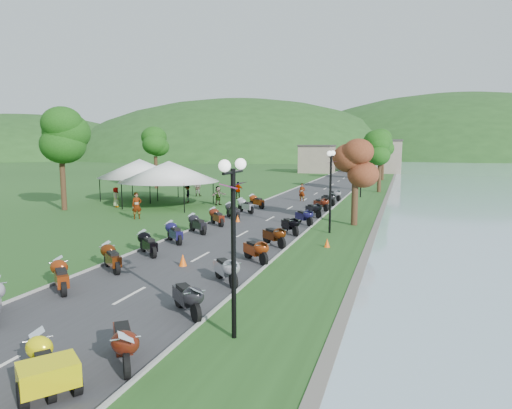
% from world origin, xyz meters
% --- Properties ---
extents(ground, '(400.00, 400.00, 0.00)m').
position_xyz_m(ground, '(0.00, 0.00, 0.00)').
color(ground, '#2B5C22').
rests_on(ground, ground).
extents(road, '(7.00, 120.00, 0.02)m').
position_xyz_m(road, '(0.00, 40.00, 0.01)').
color(road, '#353538').
rests_on(road, ground).
extents(hills_backdrop, '(360.00, 120.00, 76.00)m').
position_xyz_m(hills_backdrop, '(0.00, 200.00, 0.00)').
color(hills_backdrop, '#285621').
rests_on(hills_backdrop, ground).
extents(far_building, '(18.00, 16.00, 5.00)m').
position_xyz_m(far_building, '(-2.00, 85.00, 2.50)').
color(far_building, gray).
rests_on(far_building, ground).
extents(yellow_trike, '(2.67, 2.52, 1.04)m').
position_xyz_m(yellow_trike, '(1.75, -2.00, 0.52)').
color(yellow_trike, yellow).
rests_on(yellow_trike, ground).
extents(moto_row_left, '(2.60, 34.68, 1.10)m').
position_xyz_m(moto_row_left, '(-2.68, 11.02, 0.55)').
color(moto_row_left, '#331411').
rests_on(moto_row_left, ground).
extents(moto_row_right, '(2.60, 37.25, 1.10)m').
position_xyz_m(moto_row_right, '(2.78, 16.96, 0.55)').
color(moto_row_right, '#331411').
rests_on(moto_row_right, ground).
extents(streetlamp_near, '(1.40, 1.40, 5.00)m').
position_xyz_m(streetlamp_near, '(4.88, 1.79, 2.50)').
color(streetlamp_near, black).
rests_on(streetlamp_near, ground).
extents(vendor_tent_main, '(5.81, 5.81, 4.00)m').
position_xyz_m(vendor_tent_main, '(-10.33, 25.78, 2.00)').
color(vendor_tent_main, silver).
rests_on(vendor_tent_main, ground).
extents(vendor_tent_side, '(5.44, 5.44, 4.00)m').
position_xyz_m(vendor_tent_side, '(-15.59, 29.47, 2.00)').
color(vendor_tent_side, silver).
rests_on(vendor_tent_side, ground).
extents(tree_park_left, '(3.64, 3.64, 10.12)m').
position_xyz_m(tree_park_left, '(-17.63, 21.10, 5.06)').
color(tree_park_left, '#1E5914').
rests_on(tree_park_left, ground).
extents(tree_lakeside, '(2.37, 2.37, 6.58)m').
position_xyz_m(tree_lakeside, '(6.14, 21.26, 3.29)').
color(tree_lakeside, '#1E5914').
rests_on(tree_lakeside, ground).
extents(pedestrian_a, '(0.88, 0.87, 1.96)m').
position_xyz_m(pedestrian_a, '(-9.30, 18.99, 0.00)').
color(pedestrian_a, slate).
rests_on(pedestrian_a, ground).
extents(pedestrian_b, '(0.97, 0.64, 1.85)m').
position_xyz_m(pedestrian_b, '(-11.44, 33.75, 0.00)').
color(pedestrian_b, slate).
rests_on(pedestrian_b, ground).
extents(pedestrian_c, '(0.88, 1.15, 1.65)m').
position_xyz_m(pedestrian_c, '(-10.11, 28.76, 0.00)').
color(pedestrian_c, slate).
rests_on(pedestrian_c, ground).
extents(traffic_cone_near, '(0.36, 0.36, 0.57)m').
position_xyz_m(traffic_cone_near, '(-0.04, 8.23, 0.28)').
color(traffic_cone_near, '#F2590C').
rests_on(traffic_cone_near, ground).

